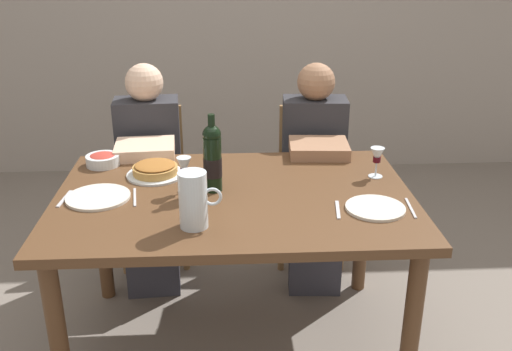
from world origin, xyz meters
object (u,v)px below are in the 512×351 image
(water_pitcher, at_px, (194,203))
(wine_glass_left_diner, at_px, (184,168))
(dinner_plate_right_setting, at_px, (375,208))
(diner_left, at_px, (149,170))
(dinner_plate_left_setting, at_px, (98,197))
(wine_bottle, at_px, (212,158))
(chair_left, at_px, (153,174))
(diner_right, at_px, (315,169))
(dining_table, at_px, (234,214))
(salad_bowl, at_px, (103,159))
(baked_tart, at_px, (155,170))
(chair_right, at_px, (310,173))
(wine_glass_right_diner, at_px, (377,157))

(water_pitcher, relative_size, wine_glass_left_diner, 1.40)
(dinner_plate_right_setting, distance_m, diner_left, 1.32)
(dinner_plate_left_setting, distance_m, diner_left, 0.70)
(water_pitcher, bearing_deg, wine_bottle, 78.83)
(dinner_plate_left_setting, bearing_deg, chair_left, 83.33)
(water_pitcher, relative_size, diner_right, 0.19)
(wine_bottle, height_order, water_pitcher, wine_bottle)
(dinner_plate_left_setting, bearing_deg, wine_glass_left_diner, 7.88)
(dinner_plate_left_setting, relative_size, dinner_plate_right_setting, 1.11)
(water_pitcher, relative_size, diner_left, 0.19)
(water_pitcher, xyz_separation_m, diner_left, (-0.29, 0.95, -0.24))
(wine_glass_left_diner, height_order, chair_left, wine_glass_left_diner)
(dining_table, relative_size, wine_glass_left_diner, 9.64)
(wine_bottle, relative_size, dinner_plate_right_setting, 1.41)
(wine_glass_left_diner, height_order, dinner_plate_right_setting, wine_glass_left_diner)
(wine_glass_left_diner, distance_m, chair_left, 0.97)
(diner_left, bearing_deg, dinner_plate_left_setting, 76.01)
(water_pitcher, relative_size, dinner_plate_left_setting, 0.82)
(dining_table, height_order, wine_glass_left_diner, wine_glass_left_diner)
(salad_bowl, bearing_deg, baked_tart, -28.69)
(diner_left, bearing_deg, diner_right, 173.85)
(chair_right, bearing_deg, dining_table, 66.11)
(baked_tart, relative_size, chair_right, 0.30)
(water_pitcher, bearing_deg, dinner_plate_left_setting, 146.32)
(wine_bottle, bearing_deg, dinner_plate_left_setting, -172.78)
(chair_left, bearing_deg, diner_right, 159.33)
(wine_glass_left_diner, bearing_deg, dinner_plate_left_setting, -172.12)
(salad_bowl, bearing_deg, diner_right, 13.86)
(salad_bowl, bearing_deg, dining_table, -31.09)
(dinner_plate_left_setting, xyz_separation_m, chair_right, (1.02, 0.88, -0.27))
(dinner_plate_right_setting, bearing_deg, wine_glass_right_diner, 75.89)
(dinner_plate_right_setting, bearing_deg, baked_tart, 155.99)
(wine_bottle, distance_m, salad_bowl, 0.63)
(water_pitcher, relative_size, wine_glass_right_diner, 1.58)
(wine_glass_left_diner, height_order, diner_left, diner_left)
(wine_bottle, xyz_separation_m, dinner_plate_left_setting, (-0.47, -0.06, -0.14))
(dining_table, height_order, dinner_plate_right_setting, dinner_plate_right_setting)
(dinner_plate_right_setting, bearing_deg, dinner_plate_left_setting, 171.59)
(chair_left, bearing_deg, dinner_plate_left_setting, 79.41)
(wine_glass_right_diner, relative_size, dinner_plate_right_setting, 0.58)
(wine_glass_left_diner, height_order, chair_right, wine_glass_left_diner)
(salad_bowl, relative_size, chair_right, 0.18)
(wine_glass_right_diner, xyz_separation_m, diner_left, (-1.08, 0.51, -0.24))
(salad_bowl, distance_m, wine_glass_left_diner, 0.53)
(dinner_plate_left_setting, bearing_deg, wine_glass_right_diner, 8.05)
(dining_table, xyz_separation_m, chair_left, (-0.46, 0.90, -0.17))
(water_pitcher, height_order, chair_right, water_pitcher)
(salad_bowl, height_order, diner_left, diner_left)
(baked_tart, height_order, dinner_plate_left_setting, baked_tart)
(dining_table, bearing_deg, water_pitcher, -118.21)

